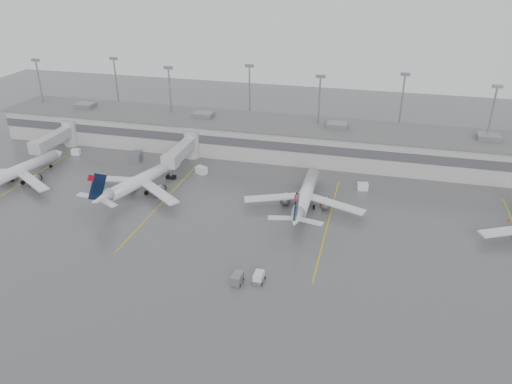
% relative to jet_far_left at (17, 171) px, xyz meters
% --- Properties ---
extents(ground, '(260.00, 260.00, 0.00)m').
position_rel_jet_far_left_xyz_m(ground, '(53.49, -25.43, -2.74)').
color(ground, '#545457').
rests_on(ground, ground).
extents(terminal, '(152.00, 17.00, 9.45)m').
position_rel_jet_far_left_xyz_m(terminal, '(53.49, 32.55, 1.43)').
color(terminal, '#A9A9A4').
rests_on(terminal, ground).
extents(light_masts, '(142.40, 8.00, 20.60)m').
position_rel_jet_far_left_xyz_m(light_masts, '(53.49, 38.32, 9.28)').
color(light_masts, gray).
rests_on(light_masts, ground).
extents(jet_bridge_left, '(4.00, 17.20, 7.00)m').
position_rel_jet_far_left_xyz_m(jet_bridge_left, '(-2.01, 20.29, 1.13)').
color(jet_bridge_left, '#A5A8AA').
rests_on(jet_bridge_left, ground).
extents(jet_bridge_right, '(4.00, 17.20, 7.00)m').
position_rel_jet_far_left_xyz_m(jet_bridge_right, '(32.99, 20.29, 1.13)').
color(jet_bridge_right, '#A5A8AA').
rests_on(jet_bridge_right, ground).
extents(stand_markings, '(105.25, 40.00, 0.01)m').
position_rel_jet_far_left_xyz_m(stand_markings, '(53.49, -1.43, -2.74)').
color(stand_markings, gold).
rests_on(stand_markings, ground).
extents(jet_far_left, '(23.77, 26.93, 8.82)m').
position_rel_jet_far_left_xyz_m(jet_far_left, '(0.00, 0.00, 0.00)').
color(jet_far_left, silver).
rests_on(jet_far_left, ground).
extents(jet_mid_left, '(24.15, 27.50, 9.17)m').
position_rel_jet_far_left_xyz_m(jet_mid_left, '(29.53, 2.19, 0.11)').
color(jet_mid_left, silver).
rests_on(jet_mid_left, ground).
extents(jet_mid_right, '(24.98, 27.97, 9.06)m').
position_rel_jet_far_left_xyz_m(jet_mid_right, '(65.51, 4.20, 0.07)').
color(jet_mid_right, silver).
rests_on(jet_mid_right, ground).
extents(baggage_tug, '(1.77, 2.66, 1.68)m').
position_rel_jet_far_left_xyz_m(baggage_tug, '(62.56, -23.22, -2.09)').
color(baggage_tug, silver).
rests_on(baggage_tug, ground).
extents(baggage_cart, '(1.58, 2.66, 1.68)m').
position_rel_jet_far_left_xyz_m(baggage_cart, '(59.36, -24.42, -1.86)').
color(baggage_cart, slate).
rests_on(baggage_cart, ground).
extents(gse_uld_a, '(2.41, 1.84, 1.54)m').
position_rel_jet_far_left_xyz_m(gse_uld_a, '(3.16, 18.34, -1.97)').
color(gse_uld_a, silver).
rests_on(gse_uld_a, ground).
extents(gse_uld_b, '(3.01, 2.59, 1.79)m').
position_rel_jet_far_left_xyz_m(gse_uld_b, '(38.88, 14.96, -1.85)').
color(gse_uld_b, silver).
rests_on(gse_uld_b, ground).
extents(gse_uld_c, '(2.59, 2.01, 1.63)m').
position_rel_jet_far_left_xyz_m(gse_uld_c, '(76.51, 15.50, -1.93)').
color(gse_uld_c, silver).
rests_on(gse_uld_c, ground).
extents(gse_loader, '(2.86, 3.89, 2.20)m').
position_rel_jet_far_left_xyz_m(gse_loader, '(20.30, 18.60, -1.64)').
color(gse_loader, slate).
rests_on(gse_loader, ground).
extents(cone_a, '(0.47, 0.47, 0.76)m').
position_rel_jet_far_left_xyz_m(cone_a, '(-4.55, 12.66, -2.36)').
color(cone_a, '#F23305').
rests_on(cone_a, ground).
extents(cone_b, '(0.45, 0.45, 0.72)m').
position_rel_jet_far_left_xyz_m(cone_b, '(29.44, 12.39, -2.38)').
color(cone_b, '#F23305').
rests_on(cone_b, ground).
extents(cone_c, '(0.39, 0.39, 0.63)m').
position_rel_jet_far_left_xyz_m(cone_c, '(68.61, 6.05, -2.43)').
color(cone_c, '#F23305').
rests_on(cone_c, ground).
extents(cone_d, '(0.40, 0.40, 0.64)m').
position_rel_jet_far_left_xyz_m(cone_d, '(105.14, 8.24, -2.42)').
color(cone_d, '#F23305').
rests_on(cone_d, ground).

